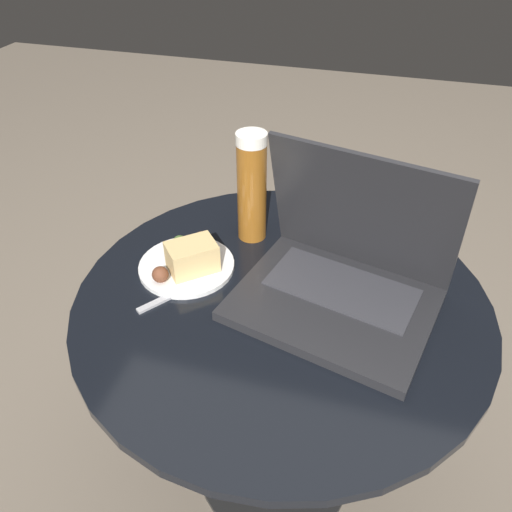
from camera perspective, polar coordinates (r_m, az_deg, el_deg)
The scene contains 6 objects.
ground_plane at distance 1.31m, azimuth 2.12°, elevation -22.62°, with size 6.00×6.00×0.00m, color #726656.
table at distance 0.98m, azimuth 2.68°, elevation -10.71°, with size 0.72×0.72×0.55m.
laptop at distance 0.85m, azimuth 9.87°, elevation -2.02°, with size 0.37×0.32×0.26m.
beer_glass at distance 0.95m, azimuth -0.48°, elevation 7.82°, with size 0.06×0.06×0.22m.
snack_plate at distance 0.92m, azimuth -7.71°, elevation -0.45°, with size 0.18×0.18×0.06m.
fork at distance 0.89m, azimuth -7.39°, elevation -3.40°, with size 0.12×0.16×0.00m.
Camera 1 is at (0.14, -0.63, 1.14)m, focal length 35.00 mm.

